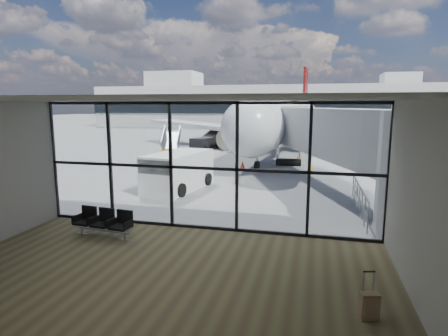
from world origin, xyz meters
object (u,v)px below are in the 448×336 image
at_px(airliner, 288,120).
at_px(belt_loader, 206,142).
at_px(mobile_stairs, 170,153).
at_px(suitcase, 369,306).
at_px(service_van, 177,171).
at_px(seating_row, 104,221).

distance_m(airliner, belt_loader, 8.70).
xyz_separation_m(belt_loader, mobile_stairs, (-0.69, -7.77, -0.16)).
bearing_deg(suitcase, belt_loader, 97.44).
xyz_separation_m(service_van, belt_loader, (-3.88, 18.14, -0.33)).
bearing_deg(mobile_stairs, suitcase, -70.84).
distance_m(service_van, mobile_stairs, 11.35).
xyz_separation_m(seating_row, airliner, (4.02, 27.90, 2.37)).
bearing_deg(airliner, belt_loader, -158.33).
bearing_deg(mobile_stairs, service_van, -78.51).
distance_m(seating_row, suitcase, 8.62).
relative_size(suitcase, airliner, 0.03).
bearing_deg(airliner, seating_row, -94.21).
bearing_deg(seating_row, service_van, 97.19).
bearing_deg(mobile_stairs, airliner, 37.59).
xyz_separation_m(suitcase, airliner, (-3.99, 31.09, 2.59)).
xyz_separation_m(airliner, service_van, (-4.14, -20.70, -1.90)).
relative_size(seating_row, belt_loader, 0.46).
relative_size(seating_row, airliner, 0.06).
xyz_separation_m(suitcase, belt_loader, (-12.00, 28.53, 0.36)).
xyz_separation_m(suitcase, service_van, (-8.12, 10.39, 0.69)).
height_order(seating_row, airliner, airliner).
bearing_deg(service_van, mobile_stairs, 123.35).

